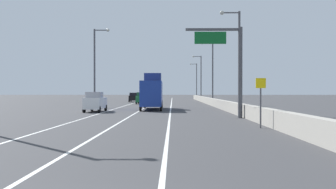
{
  "coord_description": "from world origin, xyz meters",
  "views": [
    {
      "loc": [
        1.76,
        -5.44,
        2.21
      ],
      "look_at": [
        1.11,
        45.0,
        1.77
      ],
      "focal_mm": 39.94,
      "sensor_mm": 36.0,
      "label": 1
    }
  ],
  "objects_px": {
    "lamp_post_right_third": "(211,69)",
    "car_green_0": "(142,98)",
    "car_black_1": "(134,97)",
    "lamp_post_left_mid": "(96,63)",
    "overhead_sign_gantry": "(231,61)",
    "speed_advisory_sign": "(261,99)",
    "lamp_post_right_second": "(237,54)",
    "box_truck": "(152,93)",
    "lamp_post_right_fourth": "(200,75)",
    "car_white_2": "(95,102)",
    "lamp_post_right_fifth": "(196,78)"
  },
  "relations": [
    {
      "from": "overhead_sign_gantry",
      "to": "lamp_post_left_mid",
      "type": "height_order",
      "value": "lamp_post_left_mid"
    },
    {
      "from": "lamp_post_right_second",
      "to": "lamp_post_left_mid",
      "type": "xyz_separation_m",
      "value": [
        -16.85,
        10.88,
        0.0
      ]
    },
    {
      "from": "box_truck",
      "to": "overhead_sign_gantry",
      "type": "bearing_deg",
      "value": -63.23
    },
    {
      "from": "overhead_sign_gantry",
      "to": "lamp_post_right_fifth",
      "type": "xyz_separation_m",
      "value": [
        2.08,
        81.18,
        1.31
      ]
    },
    {
      "from": "lamp_post_right_second",
      "to": "car_green_0",
      "type": "bearing_deg",
      "value": 114.54
    },
    {
      "from": "lamp_post_left_mid",
      "to": "car_green_0",
      "type": "height_order",
      "value": "lamp_post_left_mid"
    },
    {
      "from": "car_white_2",
      "to": "car_black_1",
      "type": "bearing_deg",
      "value": 89.48
    },
    {
      "from": "lamp_post_right_fourth",
      "to": "car_white_2",
      "type": "bearing_deg",
      "value": -107.22
    },
    {
      "from": "lamp_post_right_third",
      "to": "box_truck",
      "type": "xyz_separation_m",
      "value": [
        -9.0,
        -17.89,
        -3.99
      ]
    },
    {
      "from": "car_green_0",
      "to": "car_white_2",
      "type": "xyz_separation_m",
      "value": [
        -2.94,
        -25.17,
        0.05
      ]
    },
    {
      "from": "speed_advisory_sign",
      "to": "lamp_post_left_mid",
      "type": "relative_size",
      "value": 0.28
    },
    {
      "from": "lamp_post_right_second",
      "to": "car_green_0",
      "type": "distance_m",
      "value": 29.49
    },
    {
      "from": "lamp_post_right_second",
      "to": "box_truck",
      "type": "distance_m",
      "value": 11.91
    },
    {
      "from": "lamp_post_right_second",
      "to": "lamp_post_right_fourth",
      "type": "bearing_deg",
      "value": 90.32
    },
    {
      "from": "lamp_post_right_second",
      "to": "car_green_0",
      "type": "relative_size",
      "value": 2.29
    },
    {
      "from": "lamp_post_right_third",
      "to": "lamp_post_left_mid",
      "type": "bearing_deg",
      "value": -141.02
    },
    {
      "from": "lamp_post_right_second",
      "to": "car_green_0",
      "type": "height_order",
      "value": "lamp_post_right_second"
    },
    {
      "from": "lamp_post_right_third",
      "to": "car_green_0",
      "type": "relative_size",
      "value": 2.29
    },
    {
      "from": "lamp_post_right_fourth",
      "to": "car_green_0",
      "type": "relative_size",
      "value": 2.29
    },
    {
      "from": "overhead_sign_gantry",
      "to": "box_truck",
      "type": "height_order",
      "value": "overhead_sign_gantry"
    },
    {
      "from": "speed_advisory_sign",
      "to": "box_truck",
      "type": "xyz_separation_m",
      "value": [
        -7.76,
        22.93,
        0.29
      ]
    },
    {
      "from": "car_green_0",
      "to": "box_truck",
      "type": "bearing_deg",
      "value": -81.67
    },
    {
      "from": "lamp_post_right_second",
      "to": "car_black_1",
      "type": "bearing_deg",
      "value": 111.07
    },
    {
      "from": "lamp_post_left_mid",
      "to": "car_black_1",
      "type": "relative_size",
      "value": 2.21
    },
    {
      "from": "overhead_sign_gantry",
      "to": "lamp_post_right_third",
      "type": "height_order",
      "value": "lamp_post_right_third"
    },
    {
      "from": "speed_advisory_sign",
      "to": "lamp_post_right_third",
      "type": "bearing_deg",
      "value": 88.26
    },
    {
      "from": "box_truck",
      "to": "lamp_post_right_second",
      "type": "bearing_deg",
      "value": -35.42
    },
    {
      "from": "lamp_post_right_fourth",
      "to": "lamp_post_right_second",
      "type": "bearing_deg",
      "value": -89.68
    },
    {
      "from": "car_black_1",
      "to": "box_truck",
      "type": "bearing_deg",
      "value": -80.08
    },
    {
      "from": "lamp_post_right_second",
      "to": "lamp_post_right_third",
      "type": "relative_size",
      "value": 1.0
    },
    {
      "from": "overhead_sign_gantry",
      "to": "speed_advisory_sign",
      "type": "bearing_deg",
      "value": -86.99
    },
    {
      "from": "car_black_1",
      "to": "lamp_post_left_mid",
      "type": "bearing_deg",
      "value": -94.58
    },
    {
      "from": "overhead_sign_gantry",
      "to": "speed_advisory_sign",
      "type": "xyz_separation_m",
      "value": [
        0.44,
        -8.42,
        -2.96
      ]
    },
    {
      "from": "lamp_post_right_fourth",
      "to": "box_truck",
      "type": "xyz_separation_m",
      "value": [
        -8.88,
        -42.28,
        -3.99
      ]
    },
    {
      "from": "lamp_post_right_fourth",
      "to": "box_truck",
      "type": "relative_size",
      "value": 1.1
    },
    {
      "from": "lamp_post_right_fourth",
      "to": "car_green_0",
      "type": "bearing_deg",
      "value": -117.81
    },
    {
      "from": "overhead_sign_gantry",
      "to": "box_truck",
      "type": "distance_m",
      "value": 16.46
    },
    {
      "from": "car_green_0",
      "to": "car_white_2",
      "type": "distance_m",
      "value": 25.34
    },
    {
      "from": "lamp_post_left_mid",
      "to": "car_white_2",
      "type": "relative_size",
      "value": 2.33
    },
    {
      "from": "overhead_sign_gantry",
      "to": "car_white_2",
      "type": "height_order",
      "value": "overhead_sign_gantry"
    },
    {
      "from": "speed_advisory_sign",
      "to": "lamp_post_right_fourth",
      "type": "relative_size",
      "value": 0.28
    },
    {
      "from": "lamp_post_left_mid",
      "to": "box_truck",
      "type": "xyz_separation_m",
      "value": [
        7.7,
        -4.37,
        -3.99
      ]
    },
    {
      "from": "speed_advisory_sign",
      "to": "lamp_post_right_second",
      "type": "relative_size",
      "value": 0.28
    },
    {
      "from": "overhead_sign_gantry",
      "to": "lamp_post_left_mid",
      "type": "distance_m",
      "value": 24.16
    },
    {
      "from": "overhead_sign_gantry",
      "to": "lamp_post_right_second",
      "type": "height_order",
      "value": "lamp_post_right_second"
    },
    {
      "from": "lamp_post_right_second",
      "to": "box_truck",
      "type": "height_order",
      "value": "lamp_post_right_second"
    },
    {
      "from": "lamp_post_right_fifth",
      "to": "box_truck",
      "type": "bearing_deg",
      "value": -98.02
    },
    {
      "from": "car_green_0",
      "to": "car_white_2",
      "type": "height_order",
      "value": "car_white_2"
    },
    {
      "from": "car_green_0",
      "to": "car_black_1",
      "type": "height_order",
      "value": "car_green_0"
    },
    {
      "from": "overhead_sign_gantry",
      "to": "car_green_0",
      "type": "distance_m",
      "value": 36.11
    }
  ]
}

